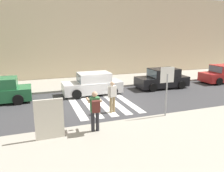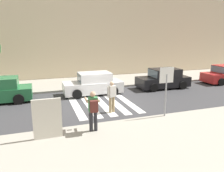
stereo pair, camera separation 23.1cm
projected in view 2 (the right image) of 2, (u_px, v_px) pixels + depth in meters
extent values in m
plane|color=#38383A|center=(102.00, 103.00, 13.46)|extent=(120.00, 120.00, 0.00)
cube|color=#9E998C|center=(151.00, 152.00, 7.73)|extent=(60.00, 6.00, 0.14)
cube|color=#9E998C|center=(82.00, 83.00, 18.97)|extent=(60.00, 4.80, 0.14)
cube|color=beige|center=(73.00, 36.00, 22.14)|extent=(56.00, 4.00, 7.95)
cube|color=silver|center=(75.00, 105.00, 13.14)|extent=(0.44, 5.20, 0.01)
cube|color=silver|center=(88.00, 104.00, 13.39)|extent=(0.44, 5.20, 0.01)
cube|color=silver|center=(101.00, 102.00, 13.64)|extent=(0.44, 5.20, 0.01)
cube|color=silver|center=(113.00, 101.00, 13.89)|extent=(0.44, 5.20, 0.01)
cube|color=silver|center=(125.00, 100.00, 14.14)|extent=(0.44, 5.20, 0.01)
cylinder|color=gray|center=(166.00, 95.00, 10.76)|extent=(0.07, 0.07, 2.13)
cube|color=white|center=(167.00, 75.00, 10.54)|extent=(0.76, 0.03, 0.76)
cube|color=red|center=(166.00, 75.00, 10.56)|extent=(0.66, 0.02, 0.66)
cylinder|color=#232328|center=(91.00, 121.00, 9.16)|extent=(0.15, 0.15, 0.88)
cylinder|color=#232328|center=(96.00, 121.00, 9.21)|extent=(0.15, 0.15, 0.88)
cube|color=#3D844C|center=(93.00, 104.00, 9.02)|extent=(0.40, 0.27, 0.60)
sphere|color=tan|center=(93.00, 94.00, 8.92)|extent=(0.23, 0.23, 0.23)
cylinder|color=tan|center=(86.00, 100.00, 9.13)|extent=(0.14, 0.59, 0.10)
cylinder|color=tan|center=(98.00, 99.00, 9.25)|extent=(0.14, 0.59, 0.10)
cube|color=black|center=(91.00, 98.00, 9.36)|extent=(0.15, 0.11, 0.10)
cube|color=#5B2823|center=(94.00, 106.00, 8.80)|extent=(0.33, 0.22, 0.48)
cylinder|color=tan|center=(110.00, 105.00, 11.76)|extent=(0.15, 0.15, 0.88)
cylinder|color=tan|center=(113.00, 104.00, 11.88)|extent=(0.15, 0.15, 0.88)
cube|color=silver|center=(112.00, 91.00, 11.65)|extent=(0.44, 0.34, 0.60)
sphere|color=beige|center=(112.00, 83.00, 11.56)|extent=(0.23, 0.23, 0.23)
cylinder|color=silver|center=(108.00, 92.00, 11.52)|extent=(0.10, 0.10, 0.58)
cylinder|color=silver|center=(115.00, 91.00, 11.80)|extent=(0.10, 0.10, 0.58)
cube|color=slate|center=(16.00, 82.00, 13.73)|extent=(0.10, 1.50, 0.51)
cylinder|color=black|center=(19.00, 99.00, 13.20)|extent=(0.64, 0.22, 0.64)
cylinder|color=black|center=(20.00, 92.00, 14.77)|extent=(0.64, 0.22, 0.64)
cube|color=white|center=(93.00, 87.00, 15.46)|extent=(4.10, 1.70, 0.76)
cube|color=white|center=(95.00, 77.00, 15.35)|extent=(2.20, 1.56, 0.64)
cube|color=slate|center=(80.00, 78.00, 15.01)|extent=(0.10, 1.50, 0.54)
cube|color=slate|center=(108.00, 76.00, 15.65)|extent=(0.10, 1.50, 0.51)
cylinder|color=black|center=(77.00, 94.00, 14.32)|extent=(0.64, 0.22, 0.64)
cylinder|color=black|center=(73.00, 88.00, 15.89)|extent=(0.64, 0.22, 0.64)
cylinder|color=black|center=(114.00, 91.00, 15.12)|extent=(0.64, 0.22, 0.64)
cylinder|color=black|center=(106.00, 86.00, 16.69)|extent=(0.64, 0.22, 0.64)
cube|color=black|center=(163.00, 81.00, 17.25)|extent=(4.10, 1.70, 0.76)
cube|color=black|center=(165.00, 73.00, 17.14)|extent=(2.20, 1.56, 0.64)
cube|color=slate|center=(153.00, 73.00, 16.80)|extent=(0.10, 1.50, 0.54)
cube|color=slate|center=(175.00, 72.00, 17.44)|extent=(0.10, 1.50, 0.51)
cylinder|color=black|center=(154.00, 88.00, 16.11)|extent=(0.64, 0.22, 0.64)
cylinder|color=black|center=(143.00, 83.00, 17.68)|extent=(0.64, 0.22, 0.64)
cylinder|color=black|center=(183.00, 85.00, 16.91)|extent=(0.64, 0.22, 0.64)
cylinder|color=black|center=(170.00, 81.00, 18.48)|extent=(0.64, 0.22, 0.64)
cube|color=slate|center=(218.00, 69.00, 18.78)|extent=(0.10, 1.50, 0.54)
cylinder|color=black|center=(221.00, 82.00, 18.10)|extent=(0.64, 0.22, 0.64)
cylinder|color=black|center=(206.00, 78.00, 19.66)|extent=(0.64, 0.22, 0.64)
cube|color=beige|center=(47.00, 119.00, 8.47)|extent=(1.10, 0.10, 1.60)
cube|color=pink|center=(47.00, 118.00, 8.52)|extent=(0.96, 0.02, 1.46)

